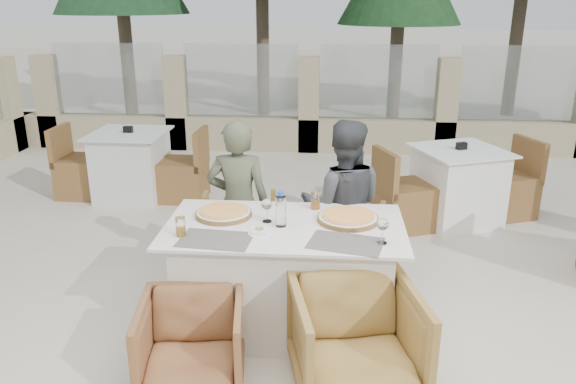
# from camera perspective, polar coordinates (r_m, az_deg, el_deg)

# --- Properties ---
(ground) EXTENTS (80.00, 80.00, 0.00)m
(ground) POSITION_cam_1_polar(r_m,az_deg,el_deg) (4.14, -0.71, -13.08)
(ground) COLOR beige
(ground) RESTS_ON ground
(sand_patch) EXTENTS (30.00, 16.00, 0.01)m
(sand_patch) POSITION_cam_1_polar(r_m,az_deg,el_deg) (17.63, 3.35, 11.96)
(sand_patch) COLOR beige
(sand_patch) RESTS_ON ground
(perimeter_wall_far) EXTENTS (10.00, 0.34, 1.60)m
(perimeter_wall_far) POSITION_cam_1_polar(r_m,az_deg,el_deg) (8.41, 2.16, 9.51)
(perimeter_wall_far) COLOR tan
(perimeter_wall_far) RESTS_ON ground
(dining_table) EXTENTS (1.60, 0.90, 0.77)m
(dining_table) POSITION_cam_1_polar(r_m,az_deg,el_deg) (3.92, -0.33, -8.58)
(dining_table) COLOR silver
(dining_table) RESTS_ON ground
(placemat_near_left) EXTENTS (0.48, 0.34, 0.00)m
(placemat_near_left) POSITION_cam_1_polar(r_m,az_deg,el_deg) (3.56, -7.38, -4.81)
(placemat_near_left) COLOR #615B53
(placemat_near_left) RESTS_ON dining_table
(placemat_near_right) EXTENTS (0.51, 0.39, 0.00)m
(placemat_near_right) POSITION_cam_1_polar(r_m,az_deg,el_deg) (3.50, 5.89, -5.18)
(placemat_near_right) COLOR #615B53
(placemat_near_right) RESTS_ON dining_table
(pizza_left) EXTENTS (0.43, 0.43, 0.05)m
(pizza_left) POSITION_cam_1_polar(r_m,az_deg,el_deg) (3.92, -6.55, -2.08)
(pizza_left) COLOR orange
(pizza_left) RESTS_ON dining_table
(pizza_right) EXTENTS (0.51, 0.51, 0.05)m
(pizza_right) POSITION_cam_1_polar(r_m,az_deg,el_deg) (3.83, 6.10, -2.56)
(pizza_right) COLOR orange
(pizza_right) RESTS_ON dining_table
(water_bottle) EXTENTS (0.09, 0.09, 0.25)m
(water_bottle) POSITION_cam_1_polar(r_m,az_deg,el_deg) (3.69, -0.74, -1.71)
(water_bottle) COLOR #C1E9FD
(water_bottle) RESTS_ON dining_table
(wine_glass_centre) EXTENTS (0.10, 0.10, 0.18)m
(wine_glass_centre) POSITION_cam_1_polar(r_m,az_deg,el_deg) (3.78, -2.15, -1.74)
(wine_glass_centre) COLOR silver
(wine_glass_centre) RESTS_ON dining_table
(wine_glass_corner) EXTENTS (0.09, 0.09, 0.18)m
(wine_glass_corner) POSITION_cam_1_polar(r_m,az_deg,el_deg) (3.50, 9.58, -3.78)
(wine_glass_corner) COLOR white
(wine_glass_corner) RESTS_ON dining_table
(beer_glass_left) EXTENTS (0.08, 0.08, 0.13)m
(beer_glass_left) POSITION_cam_1_polar(r_m,az_deg,el_deg) (3.63, -10.85, -3.48)
(beer_glass_left) COLOR orange
(beer_glass_left) RESTS_ON dining_table
(beer_glass_right) EXTENTS (0.09, 0.09, 0.13)m
(beer_glass_right) POSITION_cam_1_polar(r_m,az_deg,el_deg) (4.02, 2.80, -0.82)
(beer_glass_right) COLOR orange
(beer_glass_right) RESTS_ON dining_table
(olive_dish) EXTENTS (0.14, 0.14, 0.04)m
(olive_dish) POSITION_cam_1_polar(r_m,az_deg,el_deg) (3.61, -2.92, -3.97)
(olive_dish) COLOR white
(olive_dish) RESTS_ON dining_table
(armchair_far_left) EXTENTS (0.71, 0.73, 0.60)m
(armchair_far_left) POSITION_cam_1_polar(r_m,az_deg,el_deg) (4.86, -5.01, -4.04)
(armchair_far_left) COLOR olive
(armchair_far_left) RESTS_ON ground
(armchair_far_right) EXTENTS (0.72, 0.74, 0.57)m
(armchair_far_right) POSITION_cam_1_polar(r_m,az_deg,el_deg) (4.79, 5.69, -4.63)
(armchair_far_right) COLOR olive
(armchair_far_right) RESTS_ON ground
(armchair_near_left) EXTENTS (0.67, 0.69, 0.56)m
(armchair_near_left) POSITION_cam_1_polar(r_m,az_deg,el_deg) (3.46, -9.74, -15.02)
(armchair_near_left) COLOR brown
(armchair_near_left) RESTS_ON ground
(armchair_near_right) EXTENTS (0.85, 0.86, 0.66)m
(armchair_near_right) POSITION_cam_1_polar(r_m,az_deg,el_deg) (3.37, 6.89, -14.82)
(armchair_near_right) COLOR olive
(armchair_near_right) RESTS_ON ground
(diner_left) EXTENTS (0.50, 0.33, 1.35)m
(diner_left) POSITION_cam_1_polar(r_m,az_deg,el_deg) (4.39, -5.04, -1.31)
(diner_left) COLOR #4F543D
(diner_left) RESTS_ON ground
(diner_right) EXTENTS (0.67, 0.52, 1.36)m
(diner_right) POSITION_cam_1_polar(r_m,az_deg,el_deg) (4.35, 5.57, -1.48)
(diner_right) COLOR #3D3F43
(diner_right) RESTS_ON ground
(bg_table_a) EXTENTS (1.66, 0.86, 0.77)m
(bg_table_a) POSITION_cam_1_polar(r_m,az_deg,el_deg) (6.70, -15.61, 2.64)
(bg_table_a) COLOR silver
(bg_table_a) RESTS_ON ground
(bg_table_b) EXTENTS (1.83, 1.36, 0.77)m
(bg_table_b) POSITION_cam_1_polar(r_m,az_deg,el_deg) (6.00, 16.82, 0.61)
(bg_table_b) COLOR white
(bg_table_b) RESTS_ON ground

